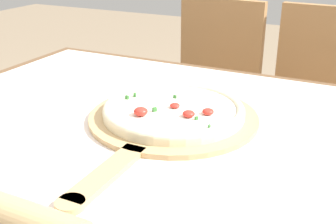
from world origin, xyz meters
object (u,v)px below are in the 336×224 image
(chair_right, at_px, (315,105))
(pizza_peel, at_px, (170,120))
(pizza, at_px, (174,110))
(chair_left, at_px, (210,88))

(chair_right, bearing_deg, pizza_peel, -101.63)
(pizza, xyz_separation_m, chair_right, (0.23, 0.83, -0.25))
(pizza_peel, height_order, chair_left, chair_left)
(pizza, distance_m, chair_left, 0.89)
(pizza_peel, bearing_deg, chair_left, 103.97)
(pizza_peel, xyz_separation_m, chair_right, (0.23, 0.85, -0.23))
(pizza, bearing_deg, pizza_peel, -90.29)
(pizza_peel, distance_m, chair_right, 0.91)
(pizza, bearing_deg, chair_right, 74.42)
(pizza_peel, distance_m, pizza, 0.03)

